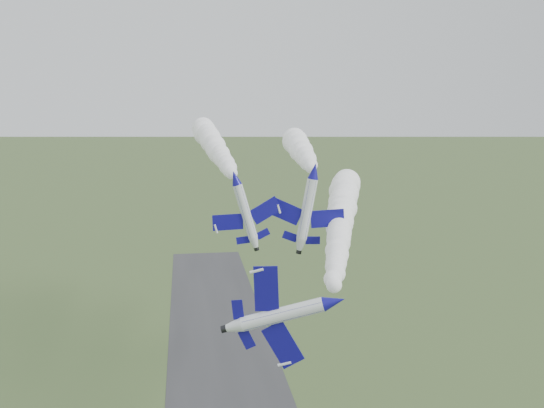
% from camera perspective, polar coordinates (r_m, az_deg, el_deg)
% --- Properties ---
extents(jet_lead, '(5.99, 13.37, 10.70)m').
position_cam_1_polar(jet_lead, '(63.32, 5.91, -9.15)').
color(jet_lead, white).
extents(smoke_trail_jet_lead, '(17.77, 55.06, 5.23)m').
position_cam_1_polar(smoke_trail_jet_lead, '(92.76, 6.48, -1.57)').
color(smoke_trail_jet_lead, white).
extents(jet_pair_left, '(9.48, 11.86, 3.70)m').
position_cam_1_polar(jet_pair_left, '(83.72, -3.49, 2.50)').
color(jet_pair_left, white).
extents(smoke_trail_jet_pair_left, '(5.99, 70.41, 5.42)m').
position_cam_1_polar(smoke_trail_jet_pair_left, '(120.99, -5.49, 5.49)').
color(smoke_trail_jet_pair_left, white).
extents(jet_pair_right, '(11.18, 13.46, 3.68)m').
position_cam_1_polar(jet_pair_right, '(86.21, 4.01, 3.13)').
color(jet_pair_right, white).
extents(smoke_trail_jet_pair_right, '(12.10, 52.94, 5.41)m').
position_cam_1_polar(smoke_trail_jet_pair_right, '(115.54, 2.71, 5.08)').
color(smoke_trail_jet_pair_right, white).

